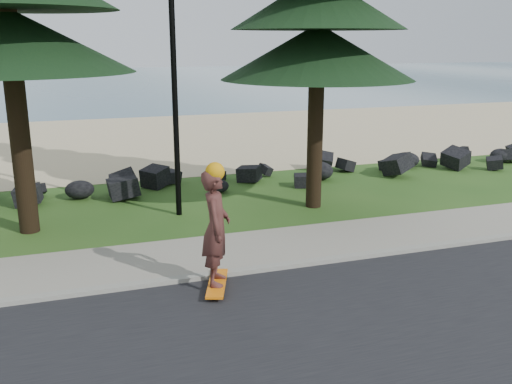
% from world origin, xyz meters
% --- Properties ---
extents(ground, '(160.00, 160.00, 0.00)m').
position_xyz_m(ground, '(0.00, 0.00, 0.00)').
color(ground, '#254C17').
rests_on(ground, ground).
extents(road, '(160.00, 7.00, 0.02)m').
position_xyz_m(road, '(0.00, -4.50, 0.01)').
color(road, black).
rests_on(road, ground).
extents(kerb, '(160.00, 0.20, 0.10)m').
position_xyz_m(kerb, '(0.00, -0.90, 0.05)').
color(kerb, gray).
rests_on(kerb, ground).
extents(sidewalk, '(160.00, 2.00, 0.08)m').
position_xyz_m(sidewalk, '(0.00, 0.20, 0.04)').
color(sidewalk, gray).
rests_on(sidewalk, ground).
extents(beach_sand, '(160.00, 15.00, 0.01)m').
position_xyz_m(beach_sand, '(0.00, 14.50, 0.01)').
color(beach_sand, '#CAB587').
rests_on(beach_sand, ground).
extents(ocean, '(160.00, 58.00, 0.01)m').
position_xyz_m(ocean, '(0.00, 51.00, 0.00)').
color(ocean, '#3F6778').
rests_on(ocean, ground).
extents(seawall_boulders, '(60.00, 2.40, 1.10)m').
position_xyz_m(seawall_boulders, '(0.00, 5.60, 0.00)').
color(seawall_boulders, black).
rests_on(seawall_boulders, ground).
extents(lamp_post, '(0.25, 0.14, 8.14)m').
position_xyz_m(lamp_post, '(0.00, 3.20, 4.13)').
color(lamp_post, black).
rests_on(lamp_post, ground).
extents(skateboarder, '(0.71, 1.25, 2.27)m').
position_xyz_m(skateboarder, '(-0.22, -1.40, 1.14)').
color(skateboarder, orange).
rests_on(skateboarder, ground).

